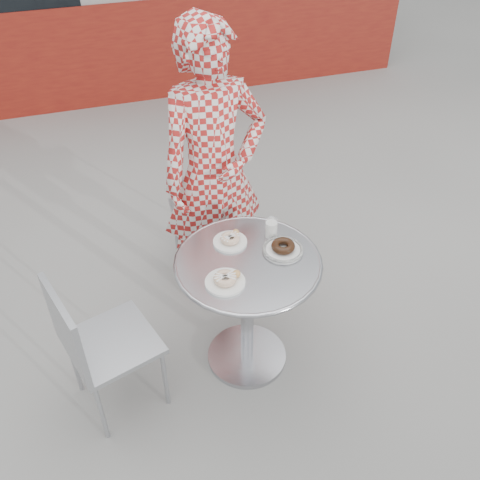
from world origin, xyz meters
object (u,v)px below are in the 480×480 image
object	(u,v)px
chair_left	(115,366)
milk_cup	(271,229)
plate_far	(230,240)
plate_checker	(283,249)
bistro_table	(248,287)
seated_person	(214,173)
plate_near	(226,280)
chair_far	(203,233)

from	to	relation	value
chair_left	milk_cup	distance (m)	1.05
plate_far	milk_cup	xyz separation A→B (m)	(0.21, -0.02, 0.03)
plate_checker	milk_cup	distance (m)	0.13
bistro_table	plate_far	world-z (taller)	plate_far
seated_person	plate_checker	xyz separation A→B (m)	(0.17, -0.61, -0.11)
plate_near	seated_person	bearing A→B (deg)	77.81
bistro_table	plate_near	distance (m)	0.27
seated_person	milk_cup	world-z (taller)	seated_person
bistro_table	chair_far	bearing A→B (deg)	90.60
chair_far	plate_checker	distance (m)	1.03
plate_far	milk_cup	distance (m)	0.22
plate_far	milk_cup	size ratio (longest dim) A/B	1.66
plate_near	plate_checker	size ratio (longest dim) A/B	0.92
milk_cup	plate_checker	bearing A→B (deg)	-84.37
chair_left	plate_near	world-z (taller)	chair_left
chair_left	plate_far	xyz separation A→B (m)	(0.68, 0.20, 0.49)
chair_left	plate_far	distance (m)	0.86
chair_left	chair_far	bearing A→B (deg)	-54.05
bistro_table	plate_checker	distance (m)	0.27
chair_far	chair_left	distance (m)	1.17
chair_left	plate_near	size ratio (longest dim) A/B	4.48
milk_cup	bistro_table	bearing A→B (deg)	-140.33
plate_far	plate_near	bearing A→B (deg)	-111.51
bistro_table	seated_person	size ratio (longest dim) A/B	0.43
plate_checker	milk_cup	bearing A→B (deg)	95.63
plate_far	milk_cup	bearing A→B (deg)	-4.35
chair_left	plate_far	bearing A→B (deg)	-90.14
chair_far	bistro_table	bearing A→B (deg)	94.35
chair_far	chair_left	size ratio (longest dim) A/B	0.94
bistro_table	plate_far	size ratio (longest dim) A/B	4.29
chair_far	seated_person	xyz separation A→B (m)	(0.02, -0.26, 0.61)
chair_left	plate_checker	size ratio (longest dim) A/B	4.12
bistro_table	chair_left	world-z (taller)	chair_left
chair_far	plate_near	distance (m)	1.13
chair_left	seated_person	size ratio (longest dim) A/B	0.49
plate_far	plate_near	world-z (taller)	plate_near
plate_far	chair_far	bearing A→B (deg)	87.62
seated_person	plate_checker	world-z (taller)	seated_person
bistro_table	plate_checker	size ratio (longest dim) A/B	3.61
bistro_table	chair_left	size ratio (longest dim) A/B	0.88
milk_cup	chair_far	bearing A→B (deg)	103.86
bistro_table	plate_near	bearing A→B (deg)	-142.25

